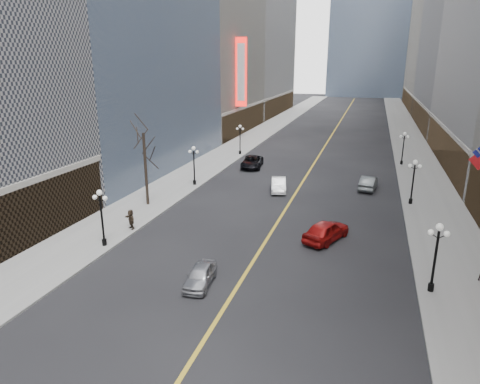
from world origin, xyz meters
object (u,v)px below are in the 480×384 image
Objects in this scene: car_nb_near at (200,275)px; streetlamp_east_1 at (436,251)px; streetlamp_east_2 at (414,177)px; streetlamp_west_1 at (101,212)px; car_nb_far at (252,162)px; car_sb_mid at (326,231)px; streetlamp_east_3 at (403,145)px; car_sb_far at (368,183)px; streetlamp_west_2 at (194,161)px; streetlamp_west_3 at (240,136)px; car_nb_mid at (279,185)px.

streetlamp_east_1 is at bearing 6.91° from car_nb_near.
streetlamp_east_1 is 1.00× the size of streetlamp_east_2.
streetlamp_west_1 is (-23.60, -18.00, 0.00)m from streetlamp_east_2.
streetlamp_east_2 is 22.37m from car_nb_far.
car_sb_mid is (12.39, -22.16, 0.06)m from car_nb_far.
streetlamp_east_3 reaches higher than car_sb_far.
car_sb_mid reaches higher than car_nb_far.
car_sb_far is (2.99, 16.05, -0.08)m from car_sb_mid.
streetlamp_east_2 is at bearing 0.00° from streetlamp_west_2.
streetlamp_east_2 is 29.68m from streetlamp_west_3.
streetlamp_west_3 is 23.73m from car_sb_far.
car_nb_near is (-14.19, -21.26, -2.24)m from streetlamp_east_2.
streetlamp_east_2 is at bearing -35.88° from car_nb_far.
streetlamp_east_3 reaches higher than car_nb_mid.
streetlamp_east_1 is at bearing -66.68° from car_nb_mid.
streetlamp_west_2 is 20.18m from car_sb_mid.
streetlamp_west_1 is 0.98× the size of car_sb_far.
car_nb_far is (-19.59, 10.59, -2.12)m from streetlamp_east_2.
streetlamp_east_1 is 1.00× the size of streetlamp_east_3.
streetlamp_east_3 reaches higher than car_nb_near.
car_nb_mid is at bearing 82.97° from car_nb_near.
car_sb_far is at bearing -34.88° from streetlamp_west_3.
streetlamp_east_2 reaches higher than car_sb_mid.
streetlamp_west_3 is 8.69m from car_nb_far.
streetlamp_east_2 reaches higher than car_nb_far.
streetlamp_west_3 is 19.88m from car_nb_mid.
streetlamp_east_3 is at bearing 56.75° from streetlamp_west_1.
car_sb_mid is (-7.20, -11.57, -2.06)m from streetlamp_east_2.
car_sb_far is (-4.21, -13.52, -2.14)m from streetlamp_east_3.
streetlamp_east_1 is 0.98× the size of car_sb_far.
streetlamp_east_2 is 1.01× the size of car_nb_mid.
streetlamp_west_2 and streetlamp_west_3 have the same top height.
streetlamp_east_1 is 18.00m from streetlamp_east_2.
streetlamp_east_3 is (0.00, 36.00, 0.00)m from streetlamp_east_1.
car_sb_far is (19.39, 4.48, -2.14)m from streetlamp_west_2.
streetlamp_west_3 is 0.98× the size of car_sb_far.
car_sb_far is (9.59, 3.64, 0.03)m from car_nb_mid.
streetlamp_east_2 is 1.00× the size of streetlamp_west_2.
streetlamp_west_3 is at bearing 106.83° from car_nb_mid.
streetlamp_west_1 is 1.01× the size of car_nb_mid.
car_sb_mid is (16.40, -11.57, -2.06)m from streetlamp_west_2.
car_nb_mid is 11.33m from car_nb_far.
streetlamp_west_2 is at bearing 19.68° from car_sb_far.
car_nb_far reaches higher than car_nb_mid.
car_sb_far is (19.39, 22.48, -2.14)m from streetlamp_west_1.
streetlamp_west_3 is (-23.60, 36.00, 0.00)m from streetlamp_east_1.
streetlamp_east_3 is 23.60m from streetlamp_west_3.
streetlamp_east_1 is 0.92× the size of car_sb_mid.
car_sb_far is (15.38, -6.10, -0.02)m from car_nb_far.
streetlamp_east_1 is at bearing 107.27° from car_sb_far.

